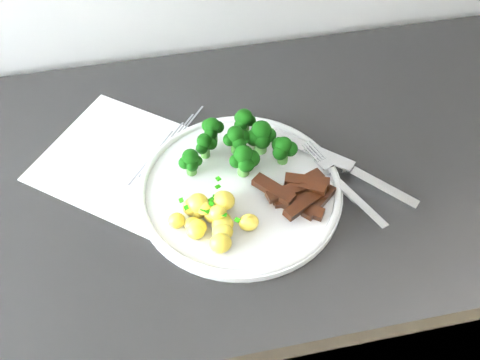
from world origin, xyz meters
The scene contains 8 objects.
counter centered at (-0.12, 1.68, 0.44)m, with size 2.36×0.59×0.89m.
recipe_paper centered at (-0.18, 1.72, 0.89)m, with size 0.37×0.36×0.00m.
plate centered at (-0.04, 1.63, 0.90)m, with size 0.30×0.30×0.02m.
broccoli centered at (-0.03, 1.69, 0.93)m, with size 0.18×0.11×0.06m.
potatoes centered at (-0.09, 1.58, 0.91)m, with size 0.12×0.11×0.04m.
beef_strips centered at (0.04, 1.60, 0.91)m, with size 0.12×0.09×0.03m.
fork centered at (0.11, 1.60, 0.91)m, with size 0.08×0.18×0.02m.
knife centered at (0.14, 1.62, 0.90)m, with size 0.19×0.19×0.03m.
Camera 1 is at (-0.14, 1.13, 1.54)m, focal length 41.99 mm.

